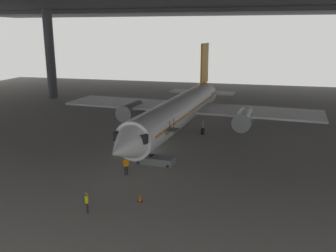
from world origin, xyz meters
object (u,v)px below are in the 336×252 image
object	(u,v)px
airplane_main	(180,110)
crew_worker_near_nose	(87,201)
traffic_cone_orange	(140,198)
boarding_stairs	(156,156)
crew_worker_by_stairs	(126,165)

from	to	relation	value
airplane_main	crew_worker_near_nose	world-z (taller)	airplane_main
traffic_cone_orange	airplane_main	bearing A→B (deg)	92.20
boarding_stairs	airplane_main	bearing A→B (deg)	87.86
crew_worker_near_nose	crew_worker_by_stairs	size ratio (longest dim) A/B	0.94
crew_worker_near_nose	crew_worker_by_stairs	world-z (taller)	crew_worker_by_stairs
airplane_main	crew_worker_by_stairs	size ratio (longest dim) A/B	20.45
crew_worker_by_stairs	boarding_stairs	bearing A→B (deg)	62.78
crew_worker_near_nose	traffic_cone_orange	distance (m)	4.01
airplane_main	crew_worker_by_stairs	distance (m)	13.29
boarding_stairs	crew_worker_near_nose	xyz separation A→B (m)	(-2.01, -10.60, 0.17)
airplane_main	crew_worker_near_nose	bearing A→B (deg)	-96.71
airplane_main	crew_worker_near_nose	distance (m)	20.36
boarding_stairs	traffic_cone_orange	world-z (taller)	boarding_stairs
boarding_stairs	crew_worker_near_nose	distance (m)	10.79
traffic_cone_orange	crew_worker_near_nose	bearing A→B (deg)	-139.85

